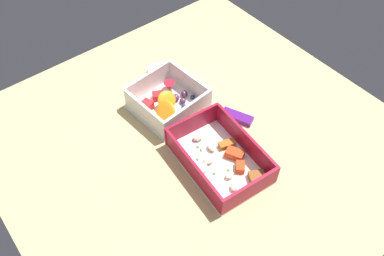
# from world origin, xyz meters

# --- Properties ---
(table_surface) EXTENTS (0.80, 0.80, 0.02)m
(table_surface) POSITION_xyz_m (0.00, 0.00, 0.01)
(table_surface) COLOR tan
(table_surface) RESTS_ON ground
(pasta_container) EXTENTS (0.21, 0.15, 0.06)m
(pasta_container) POSITION_xyz_m (0.08, -0.01, 0.04)
(pasta_container) COLOR white
(pasta_container) RESTS_ON table_surface
(fruit_bowl) EXTENTS (0.15, 0.15, 0.06)m
(fruit_bowl) POSITION_xyz_m (-0.11, 0.00, 0.04)
(fruit_bowl) COLOR white
(fruit_bowl) RESTS_ON table_surface
(candy_bar) EXTENTS (0.07, 0.05, 0.01)m
(candy_bar) POSITION_xyz_m (0.01, 0.10, 0.03)
(candy_bar) COLOR #51197A
(candy_bar) RESTS_ON table_surface
(paper_cup_liner) EXTENTS (0.04, 0.04, 0.02)m
(paper_cup_liner) POSITION_xyz_m (-0.22, 0.05, 0.03)
(paper_cup_liner) COLOR white
(paper_cup_liner) RESTS_ON table_surface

